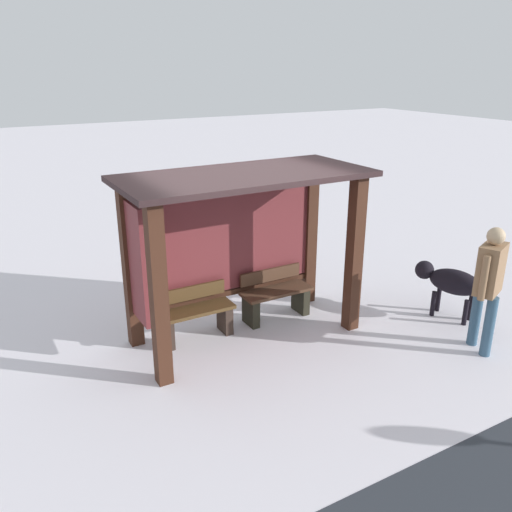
{
  "coord_description": "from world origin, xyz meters",
  "views": [
    {
      "loc": [
        -3.21,
        -5.94,
        3.67
      ],
      "look_at": [
        -0.04,
        -0.35,
        1.32
      ],
      "focal_mm": 37.1,
      "sensor_mm": 36.0,
      "label": 1
    }
  ],
  "objects": [
    {
      "name": "ground_plane",
      "position": [
        0.0,
        0.0,
        0.0
      ],
      "size": [
        60.0,
        60.0,
        0.0
      ],
      "primitive_type": "plane",
      "color": "silver"
    },
    {
      "name": "bus_shelter",
      "position": [
        -0.1,
        0.19,
        1.59
      ],
      "size": [
        3.31,
        1.52,
        2.34
      ],
      "color": "#3A1F13",
      "rests_on": "ground"
    },
    {
      "name": "bench_left_inside",
      "position": [
        -0.66,
        0.27,
        0.35
      ],
      "size": [
        1.09,
        0.37,
        0.74
      ],
      "color": "#4A331A",
      "rests_on": "ground"
    },
    {
      "name": "bench_center_inside",
      "position": [
        0.66,
        0.27,
        0.34
      ],
      "size": [
        1.09,
        0.41,
        0.75
      ],
      "color": "#4A2F20",
      "rests_on": "ground"
    },
    {
      "name": "person_walking",
      "position": [
        2.56,
        -1.92,
        1.02
      ],
      "size": [
        0.63,
        0.47,
        1.74
      ],
      "color": "#896646",
      "rests_on": "ground"
    },
    {
      "name": "dog",
      "position": [
        2.96,
        -0.98,
        0.58
      ],
      "size": [
        0.62,
        1.1,
        0.81
      ],
      "color": "black",
      "rests_on": "ground"
    }
  ]
}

